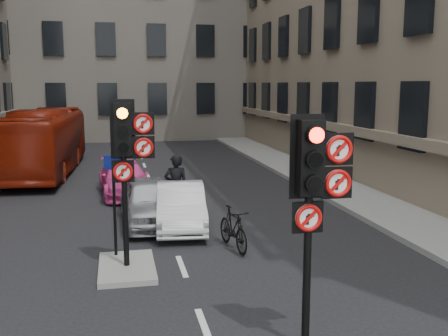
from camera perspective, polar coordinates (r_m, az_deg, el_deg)
name	(u,v)px	position (r m, az deg, el deg)	size (l,w,h in m)	color
pavement_right	(348,189)	(20.39, 13.31, -2.23)	(3.00, 50.00, 0.16)	gray
centre_island	(127,268)	(11.78, -10.52, -10.61)	(1.20, 2.00, 0.12)	gray
building_far	(129,9)	(44.52, -10.32, 16.71)	(30.00, 14.00, 20.00)	slate
signal_near	(315,183)	(7.76, 9.87, -1.57)	(0.91, 0.40, 3.58)	black
signal_far	(127,147)	(11.17, -10.47, 2.27)	(0.91, 0.40, 3.58)	black
car_silver	(149,201)	(15.28, -8.13, -3.60)	(1.57, 3.91, 1.33)	#A7A9AF
car_white	(181,206)	(14.80, -4.74, -4.15)	(1.31, 3.75, 1.24)	silver
car_pink	(124,178)	(19.48, -10.79, -1.12)	(1.68, 4.13, 1.20)	#DB4091
bus_red	(45,141)	(25.03, -18.92, 2.75)	(2.43, 10.39, 2.89)	maroon
motorcycle	(233,228)	(12.88, 1.00, -6.57)	(0.49, 1.74, 1.05)	black
motorcyclist	(176,186)	(15.80, -5.24, -2.01)	(0.71, 0.46, 1.93)	black
info_sign	(114,191)	(12.06, -11.89, -2.49)	(0.40, 0.16, 2.32)	black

